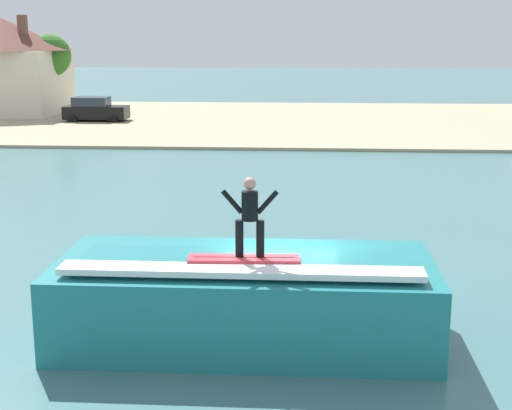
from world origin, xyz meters
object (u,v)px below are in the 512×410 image
Objects in this scene: house_with_chimney at (4,62)px; tree_tall_bare at (50,57)px; surfer at (250,213)px; car_near_shore at (95,110)px; surfboard at (244,259)px; wave_crest at (245,298)px.

tree_tall_bare is (3.55, 0.24, 0.42)m from house_with_chimney.
house_with_chimney is at bearing 116.99° from surfer.
car_near_shore is 0.71× the size of tree_tall_bare.
car_near_shore is 0.42× the size of house_with_chimney.
surfer is (0.11, 0.05, 0.90)m from surfboard.
wave_crest is at bearing -62.86° from house_with_chimney.
tree_tall_bare reaches higher than car_near_shore.
house_with_chimney reaches higher than car_near_shore.
tree_tall_bare is at bearing 112.91° from surfboard.
car_near_shore is at bearing 109.71° from surfer.
wave_crest is at bearing -66.83° from tree_tall_bare.
tree_tall_bare reaches higher than surfer.
house_with_chimney is at bearing -176.17° from tree_tall_bare.
surfer is at bearing -70.29° from car_near_shore.
car_near_shore is (-13.95, 38.94, -1.87)m from surfer.
house_with_chimney is (-8.33, 4.80, 3.16)m from car_near_shore.
wave_crest is 48.64m from house_with_chimney.
surfer reaches higher than surfboard.
surfboard is 1.40× the size of surfer.
surfboard is (0.03, -0.61, 1.03)m from wave_crest.
surfer is (0.14, -0.55, 1.93)m from wave_crest.
wave_crest is 1.73× the size of car_near_shore.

